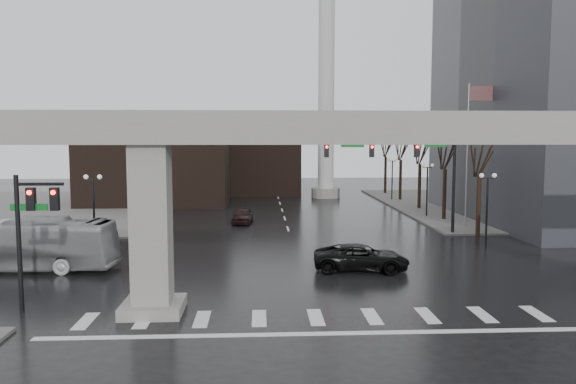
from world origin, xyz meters
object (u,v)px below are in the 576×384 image
object	(u,v)px
signal_mast_arm	(406,160)
far_car	(243,216)
city_bus	(20,244)
pickup_truck	(361,258)

from	to	relation	value
signal_mast_arm	far_car	world-z (taller)	signal_mast_arm
signal_mast_arm	city_bus	xyz separation A→B (m)	(-25.03, -10.49, -4.32)
city_bus	far_car	bearing A→B (deg)	-30.68
pickup_truck	far_car	xyz separation A→B (m)	(-7.28, 18.11, -0.08)
city_bus	far_car	distance (m)	20.93
signal_mast_arm	far_car	distance (m)	15.28
pickup_truck	far_car	size ratio (longest dim) A/B	1.37
pickup_truck	city_bus	xyz separation A→B (m)	(-19.48, 1.12, 0.76)
pickup_truck	signal_mast_arm	bearing A→B (deg)	-18.52
city_bus	signal_mast_arm	bearing A→B (deg)	-62.27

